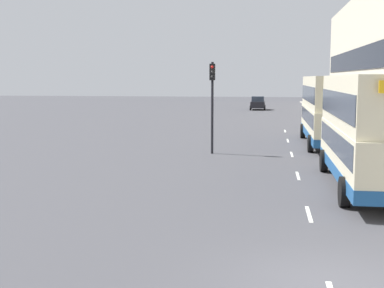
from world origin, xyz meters
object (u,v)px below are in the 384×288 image
at_px(double_decker_bus_near, 369,129).
at_px(traffic_light_far_kerb, 212,92).
at_px(double_decker_bus_ahead, 328,109).
at_px(car_0, 258,103).

height_order(double_decker_bus_near, traffic_light_far_kerb, traffic_light_far_kerb).
xyz_separation_m(double_decker_bus_ahead, traffic_light_far_kerb, (-6.76, -4.85, 1.12)).
xyz_separation_m(double_decker_bus_near, traffic_light_far_kerb, (-6.88, 8.55, 1.12)).
bearing_deg(car_0, double_decker_bus_near, 95.92).
height_order(double_decker_bus_ahead, traffic_light_far_kerb, traffic_light_far_kerb).
height_order(car_0, traffic_light_far_kerb, traffic_light_far_kerb).
bearing_deg(double_decker_bus_near, car_0, 95.92).
distance_m(car_0, traffic_light_far_kerb, 42.44).
bearing_deg(traffic_light_far_kerb, double_decker_bus_ahead, 35.67).
xyz_separation_m(double_decker_bus_near, double_decker_bus_ahead, (-0.12, 13.40, 0.00)).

